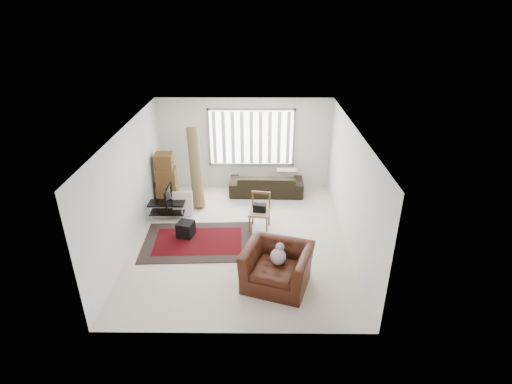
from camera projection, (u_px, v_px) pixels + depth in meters
room at (242, 162)px, 9.26m from camera, size 6.00×6.02×2.71m
persian_rug at (198, 241)px, 9.43m from camera, size 2.65×1.83×0.02m
tv_stand at (167, 207)px, 10.31m from camera, size 0.93×0.42×0.46m
tv at (166, 195)px, 10.15m from camera, size 0.10×0.75×0.43m
subwoofer at (186, 229)px, 9.57m from camera, size 0.45×0.45×0.37m
moving_boxes at (166, 180)px, 11.07m from camera, size 0.61×0.56×1.41m
white_flatpack at (183, 204)px, 10.46m from camera, size 0.52×0.23×0.66m
rolled_rug at (196, 167)px, 10.79m from camera, size 0.55×1.04×2.14m
sofa at (266, 181)px, 11.59m from camera, size 2.14×0.96×0.82m
side_chair at (260, 210)px, 9.77m from camera, size 0.57×0.57×0.93m
armchair at (277, 264)px, 7.86m from camera, size 1.58×1.47×0.96m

